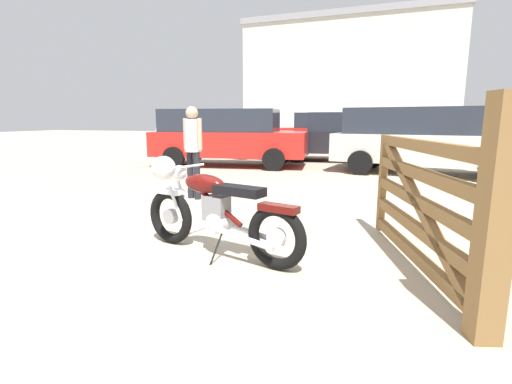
{
  "coord_description": "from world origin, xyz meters",
  "views": [
    {
      "loc": [
        1.59,
        -3.49,
        1.43
      ],
      "look_at": [
        0.22,
        1.18,
        0.51
      ],
      "focal_mm": 26.91,
      "sensor_mm": 36.0,
      "label": 1
    }
  ],
  "objects_px": {
    "dark_sedan_left": "(215,132)",
    "blue_hatchback_right": "(252,132)",
    "white_estate_far": "(338,137)",
    "timber_gate": "(432,205)",
    "pale_sedan_back": "(422,139)",
    "red_hatchback_near": "(337,130)",
    "silver_sedan_mid": "(226,136)",
    "vintage_motorcycle": "(212,210)",
    "bystander": "(193,143)"
  },
  "relations": [
    {
      "from": "blue_hatchback_right",
      "to": "white_estate_far",
      "type": "height_order",
      "value": "same"
    },
    {
      "from": "vintage_motorcycle",
      "to": "timber_gate",
      "type": "distance_m",
      "value": 2.11
    },
    {
      "from": "bystander",
      "to": "red_hatchback_near",
      "type": "bearing_deg",
      "value": -164.26
    },
    {
      "from": "vintage_motorcycle",
      "to": "blue_hatchback_right",
      "type": "bearing_deg",
      "value": -56.83
    },
    {
      "from": "vintage_motorcycle",
      "to": "blue_hatchback_right",
      "type": "distance_m",
      "value": 15.62
    },
    {
      "from": "white_estate_far",
      "to": "silver_sedan_mid",
      "type": "bearing_deg",
      "value": 34.38
    },
    {
      "from": "white_estate_far",
      "to": "dark_sedan_left",
      "type": "bearing_deg",
      "value": -10.89
    },
    {
      "from": "dark_sedan_left",
      "to": "white_estate_far",
      "type": "xyz_separation_m",
      "value": [
        4.89,
        -0.64,
        -0.1
      ]
    },
    {
      "from": "blue_hatchback_right",
      "to": "timber_gate",
      "type": "bearing_deg",
      "value": 102.86
    },
    {
      "from": "vintage_motorcycle",
      "to": "red_hatchback_near",
      "type": "xyz_separation_m",
      "value": [
        0.07,
        14.55,
        0.45
      ]
    },
    {
      "from": "timber_gate",
      "to": "pale_sedan_back",
      "type": "bearing_deg",
      "value": -20.24
    },
    {
      "from": "timber_gate",
      "to": "silver_sedan_mid",
      "type": "bearing_deg",
      "value": 17.73
    },
    {
      "from": "dark_sedan_left",
      "to": "blue_hatchback_right",
      "type": "distance_m",
      "value": 4.34
    },
    {
      "from": "dark_sedan_left",
      "to": "blue_hatchback_right",
      "type": "bearing_deg",
      "value": 94.99
    },
    {
      "from": "blue_hatchback_right",
      "to": "white_estate_far",
      "type": "relative_size",
      "value": 1.03
    },
    {
      "from": "timber_gate",
      "to": "red_hatchback_near",
      "type": "xyz_separation_m",
      "value": [
        -2.03,
        14.66,
        0.24
      ]
    },
    {
      "from": "timber_gate",
      "to": "dark_sedan_left",
      "type": "height_order",
      "value": "dark_sedan_left"
    },
    {
      "from": "silver_sedan_mid",
      "to": "pale_sedan_back",
      "type": "bearing_deg",
      "value": -8.35
    },
    {
      "from": "red_hatchback_near",
      "to": "blue_hatchback_right",
      "type": "bearing_deg",
      "value": 165.02
    },
    {
      "from": "silver_sedan_mid",
      "to": "white_estate_far",
      "type": "distance_m",
      "value": 4.06
    },
    {
      "from": "vintage_motorcycle",
      "to": "timber_gate",
      "type": "bearing_deg",
      "value": -165.37
    },
    {
      "from": "timber_gate",
      "to": "pale_sedan_back",
      "type": "height_order",
      "value": "pale_sedan_back"
    },
    {
      "from": "silver_sedan_mid",
      "to": "bystander",
      "type": "bearing_deg",
      "value": -81.66
    },
    {
      "from": "vintage_motorcycle",
      "to": "white_estate_far",
      "type": "xyz_separation_m",
      "value": [
        0.49,
        10.08,
        0.34
      ]
    },
    {
      "from": "bystander",
      "to": "vintage_motorcycle",
      "type": "bearing_deg",
      "value": 52.46
    },
    {
      "from": "silver_sedan_mid",
      "to": "red_hatchback_near",
      "type": "distance_m",
      "value": 7.5
    },
    {
      "from": "timber_gate",
      "to": "bystander",
      "type": "bearing_deg",
      "value": 37.96
    },
    {
      "from": "timber_gate",
      "to": "white_estate_far",
      "type": "distance_m",
      "value": 10.32
    },
    {
      "from": "pale_sedan_back",
      "to": "dark_sedan_left",
      "type": "height_order",
      "value": "same"
    },
    {
      "from": "red_hatchback_near",
      "to": "vintage_motorcycle",
      "type": "bearing_deg",
      "value": -98.55
    },
    {
      "from": "pale_sedan_back",
      "to": "blue_hatchback_right",
      "type": "xyz_separation_m",
      "value": [
        -7.04,
        7.72,
        -0.1
      ]
    },
    {
      "from": "vintage_motorcycle",
      "to": "pale_sedan_back",
      "type": "distance_m",
      "value": 7.88
    },
    {
      "from": "silver_sedan_mid",
      "to": "pale_sedan_back",
      "type": "height_order",
      "value": "same"
    },
    {
      "from": "pale_sedan_back",
      "to": "blue_hatchback_right",
      "type": "distance_m",
      "value": 10.45
    },
    {
      "from": "timber_gate",
      "to": "blue_hatchback_right",
      "type": "bearing_deg",
      "value": 8.16
    },
    {
      "from": "silver_sedan_mid",
      "to": "dark_sedan_left",
      "type": "bearing_deg",
      "value": 112.66
    },
    {
      "from": "timber_gate",
      "to": "vintage_motorcycle",
      "type": "bearing_deg",
      "value": 72.64
    },
    {
      "from": "vintage_motorcycle",
      "to": "dark_sedan_left",
      "type": "bearing_deg",
      "value": -49.97
    },
    {
      "from": "vintage_motorcycle",
      "to": "silver_sedan_mid",
      "type": "bearing_deg",
      "value": -52.6
    },
    {
      "from": "silver_sedan_mid",
      "to": "white_estate_far",
      "type": "height_order",
      "value": "silver_sedan_mid"
    },
    {
      "from": "pale_sedan_back",
      "to": "blue_hatchback_right",
      "type": "height_order",
      "value": "pale_sedan_back"
    },
    {
      "from": "timber_gate",
      "to": "dark_sedan_left",
      "type": "distance_m",
      "value": 12.63
    },
    {
      "from": "timber_gate",
      "to": "blue_hatchback_right",
      "type": "relative_size",
      "value": 0.56
    },
    {
      "from": "bystander",
      "to": "silver_sedan_mid",
      "type": "xyz_separation_m",
      "value": [
        -1.22,
        4.92,
        -0.08
      ]
    },
    {
      "from": "timber_gate",
      "to": "white_estate_far",
      "type": "bearing_deg",
      "value": -5.31
    },
    {
      "from": "blue_hatchback_right",
      "to": "red_hatchback_near",
      "type": "bearing_deg",
      "value": 163.7
    },
    {
      "from": "red_hatchback_near",
      "to": "silver_sedan_mid",
      "type": "bearing_deg",
      "value": -120.1
    },
    {
      "from": "silver_sedan_mid",
      "to": "blue_hatchback_right",
      "type": "bearing_deg",
      "value": 95.35
    },
    {
      "from": "bystander",
      "to": "white_estate_far",
      "type": "relative_size",
      "value": 0.39
    },
    {
      "from": "red_hatchback_near",
      "to": "blue_hatchback_right",
      "type": "distance_m",
      "value": 4.27
    }
  ]
}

